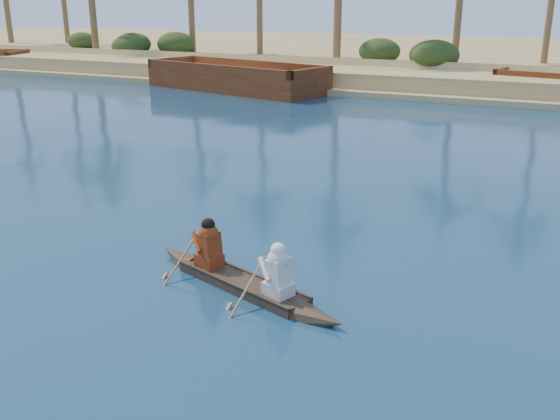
% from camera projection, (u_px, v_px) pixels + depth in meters
% --- Properties ---
extents(ground, '(160.00, 160.00, 0.00)m').
position_uv_depth(ground, '(79.00, 188.00, 19.20)').
color(ground, '#0C2C50').
rests_on(ground, ground).
extents(sandy_embankment, '(150.00, 51.00, 1.50)m').
position_uv_depth(sandy_embankment, '(430.00, 57.00, 59.05)').
color(sandy_embankment, tan).
rests_on(sandy_embankment, ground).
extents(shrub_cluster, '(100.00, 6.00, 2.40)m').
position_uv_depth(shrub_cluster, '(383.00, 64.00, 45.71)').
color(shrub_cluster, '#243714').
rests_on(shrub_cluster, ground).
extents(canoe, '(5.11, 2.23, 1.42)m').
position_uv_depth(canoe, '(242.00, 275.00, 12.38)').
color(canoe, '#382A1E').
rests_on(canoe, ground).
extents(barge_mid, '(13.17, 7.05, 2.09)m').
position_uv_depth(barge_mid, '(236.00, 79.00, 40.66)').
color(barge_mid, brown).
rests_on(barge_mid, ground).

